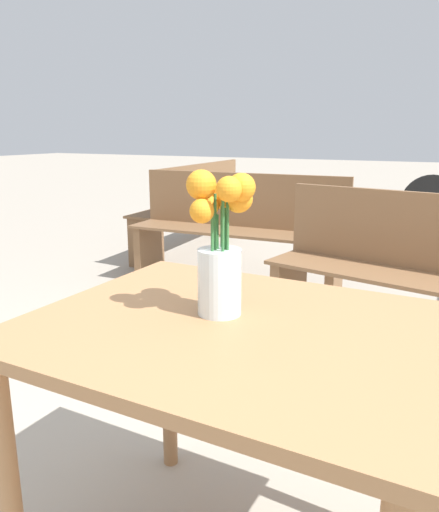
# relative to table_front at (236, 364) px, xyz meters

# --- Properties ---
(table_front) EXTENTS (0.97, 0.80, 0.72)m
(table_front) POSITION_rel_table_front_xyz_m (0.00, 0.00, 0.00)
(table_front) COLOR #9E7047
(table_front) RESTS_ON ground_plane
(flower_vase) EXTENTS (0.15, 0.17, 0.34)m
(flower_vase) POSITION_rel_table_front_xyz_m (-0.06, 0.04, 0.26)
(flower_vase) COLOR silver
(flower_vase) RESTS_ON table_front
(bench_near) EXTENTS (1.75, 0.70, 0.85)m
(bench_near) POSITION_rel_table_front_xyz_m (0.35, 1.61, -0.15)
(bench_near) COLOR brown
(bench_near) RESTS_ON ground_plane
(bench_middle) EXTENTS (0.44, 1.67, 0.85)m
(bench_middle) POSITION_rel_table_front_xyz_m (-1.95, 3.23, -0.16)
(bench_middle) COLOR brown
(bench_middle) RESTS_ON ground_plane
(bench_far) EXTENTS (1.62, 0.42, 0.85)m
(bench_far) POSITION_rel_table_front_xyz_m (-1.06, 2.34, -0.16)
(bench_far) COLOR brown
(bench_far) RESTS_ON ground_plane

